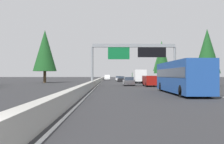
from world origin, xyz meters
name	(u,v)px	position (x,y,z in m)	size (l,w,h in m)	color
ground_plane	(100,82)	(60.00, 0.00, 0.00)	(320.00, 320.00, 0.00)	#2D2D30
median_barrier	(101,79)	(80.00, 0.30, 0.45)	(180.00, 0.56, 0.90)	#ADAAA3
shoulder_stripe_right	(141,81)	(70.00, -11.52, 0.01)	(160.00, 0.16, 0.01)	silver
shoulder_stripe_median	(102,81)	(70.00, -0.25, 0.01)	(160.00, 0.16, 0.01)	silver
sign_gantry_overhead	(135,53)	(33.91, -6.04, 5.13)	(0.50, 12.68, 6.44)	gray
bus_far_center	(181,76)	(20.71, -9.18, 1.72)	(11.50, 2.55, 3.10)	#1E4793
minivan_mid_center	(150,80)	(36.73, -8.81, 0.95)	(5.00, 1.95, 1.69)	maroon
box_truck_distant_b	(139,76)	(53.71, -8.98, 1.61)	(8.50, 2.40, 2.95)	white
sedan_far_left	(118,78)	(77.25, -5.23, 0.68)	(4.40, 1.80, 1.47)	silver
sedan_mid_left	(121,79)	(63.80, -5.47, 0.68)	(4.40, 1.80, 1.47)	black
sedan_near_right	(129,81)	(40.38, -5.62, 0.68)	(4.40, 1.80, 1.47)	silver
pickup_mid_right	(107,77)	(87.67, -1.67, 0.91)	(5.60, 2.00, 1.86)	white
conifer_right_near	(207,51)	(38.04, -18.49, 5.76)	(4.17, 4.17, 9.49)	#4C3823
conifer_right_mid	(162,59)	(67.10, -17.03, 6.22)	(4.50, 4.50, 10.23)	#4C3823
conifer_right_far	(164,64)	(70.23, -18.31, 5.12)	(3.71, 3.71, 8.44)	#4C3823
conifer_right_distant	(162,56)	(94.08, -22.63, 9.11)	(6.59, 6.59, 14.98)	#4C3823
conifer_left_mid	(45,51)	(55.67, 12.72, 7.50)	(5.43, 5.43, 12.34)	#4C3823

